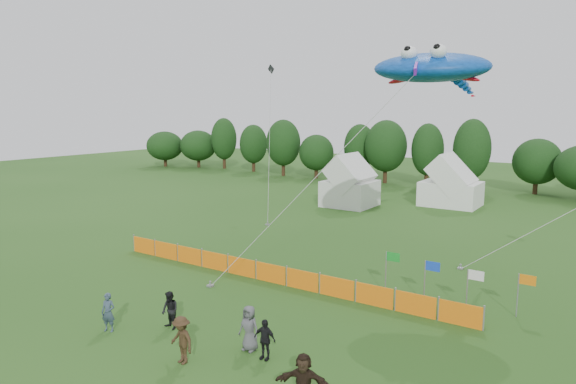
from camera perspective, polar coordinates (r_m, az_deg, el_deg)
The scene contains 15 objects.
ground at distance 21.77m, azimuth -9.17°, elevation -15.80°, with size 160.00×160.00×0.00m, color #234C16.
treeline at distance 60.65m, azimuth 22.34°, elevation 3.80°, with size 104.57×8.78×8.36m.
tent_left at distance 49.18m, azimuth 6.91°, elevation 0.77°, with size 4.51×4.51×3.98m.
tent_right at distance 51.39m, azimuth 17.66°, elevation 0.65°, with size 5.37×4.29×3.79m.
barrier_fence at distance 27.74m, azimuth -1.96°, elevation -9.00°, with size 21.90×0.06×1.00m.
flag_row at distance 25.29m, azimuth 17.50°, elevation -9.06°, with size 6.73×0.80×2.21m.
spectator_a at distance 23.10m, azimuth -19.34°, elevation -12.51°, with size 0.60×0.39×1.64m, color #334455.
spectator_b at distance 22.61m, azimuth -12.98°, elevation -12.72°, with size 0.79×0.61×1.62m, color black.
spectator_c at distance 19.72m, azimuth -11.75°, elevation -15.80°, with size 1.15×0.66×1.78m, color #392716.
spectator_d at distance 19.69m, azimuth -2.61°, elevation -16.02°, with size 0.90×0.38×1.54m, color black.
spectator_e at distance 20.32m, azimuth -4.33°, elevation -14.85°, with size 0.87×0.56×1.77m, color #4E4E53.
spectator_f at distance 16.73m, azimuth 1.71°, elevation -20.34°, with size 1.69×0.54×1.83m, color black.
stingray_kite at distance 28.53m, azimuth 15.98°, elevation 13.06°, with size 12.29×15.58×12.34m.
small_kite_white at distance 32.65m, azimuth 27.54°, elevation -2.72°, with size 6.71×3.82×4.69m.
small_kite_dark at distance 45.73m, azimuth -2.04°, elevation 7.31°, with size 5.91×8.25×13.35m.
Camera 1 is at (13.61, -14.32, 9.16)m, focal length 32.00 mm.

